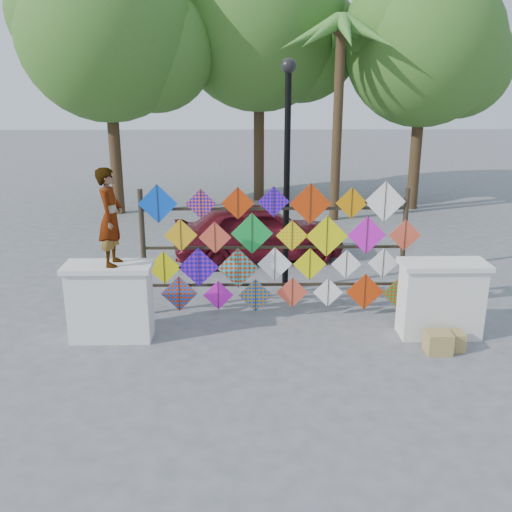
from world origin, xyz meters
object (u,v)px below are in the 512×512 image
vendor_woman (110,217)px  sedan (259,232)px  lamppost (287,156)px  kite_rack (278,250)px

vendor_woman → sedan: (2.41, 4.26, -1.38)m
vendor_woman → sedan: size_ratio=0.39×
vendor_woman → lamppost: lamppost is taller
sedan → lamppost: bearing=-176.3°
vendor_woman → lamppost: bearing=-49.6°
kite_rack → sedan: 3.38m
kite_rack → sedan: size_ratio=1.24×
kite_rack → vendor_woman: (-2.67, -0.93, 0.82)m
kite_rack → sedan: bearing=94.5°
sedan → lamppost: 2.92m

